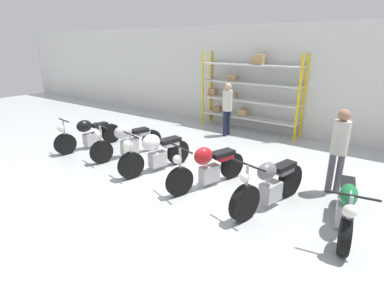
% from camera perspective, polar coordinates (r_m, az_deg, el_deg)
% --- Properties ---
extents(ground_plane, '(30.00, 30.00, 0.00)m').
position_cam_1_polar(ground_plane, '(7.07, -1.92, -6.23)').
color(ground_plane, '#B2B7B7').
extents(back_wall, '(30.00, 0.08, 3.60)m').
position_cam_1_polar(back_wall, '(10.81, 14.62, 11.81)').
color(back_wall, silver).
rests_on(back_wall, ground_plane).
extents(shelving_rack, '(3.64, 0.63, 2.69)m').
position_cam_1_polar(shelving_rack, '(10.80, 10.47, 9.82)').
color(shelving_rack, yellow).
rests_on(shelving_rack, ground_plane).
extents(motorcycle_black, '(0.58, 2.06, 0.99)m').
position_cam_1_polar(motorcycle_black, '(9.33, -19.15, 1.75)').
color(motorcycle_black, black).
rests_on(motorcycle_black, ground_plane).
extents(motorcycle_silver, '(0.80, 2.13, 1.02)m').
position_cam_1_polar(motorcycle_silver, '(8.33, -12.26, 0.76)').
color(motorcycle_silver, black).
rests_on(motorcycle_silver, ground_plane).
extents(motorcycle_white, '(0.75, 1.98, 1.06)m').
position_cam_1_polar(motorcycle_white, '(7.26, -7.07, -1.49)').
color(motorcycle_white, black).
rests_on(motorcycle_white, ground_plane).
extents(motorcycle_red, '(0.94, 2.00, 1.04)m').
position_cam_1_polar(motorcycle_red, '(6.44, 3.01, -4.20)').
color(motorcycle_red, black).
rests_on(motorcycle_red, ground_plane).
extents(motorcycle_grey, '(0.80, 2.06, 1.05)m').
position_cam_1_polar(motorcycle_grey, '(5.84, 14.59, -7.56)').
color(motorcycle_grey, black).
rests_on(motorcycle_grey, ground_plane).
extents(motorcycle_green, '(0.73, 2.05, 0.94)m').
position_cam_1_polar(motorcycle_green, '(5.69, 27.28, -10.41)').
color(motorcycle_green, black).
rests_on(motorcycle_green, ground_plane).
extents(person_browsing, '(0.45, 0.45, 1.76)m').
position_cam_1_polar(person_browsing, '(6.67, 26.27, -0.12)').
color(person_browsing, '#595960').
rests_on(person_browsing, ground_plane).
extents(person_near_rack, '(0.37, 0.37, 1.77)m').
position_cam_1_polar(person_near_rack, '(9.99, 6.74, 7.39)').
color(person_near_rack, '#1E2338').
rests_on(person_near_rack, ground_plane).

